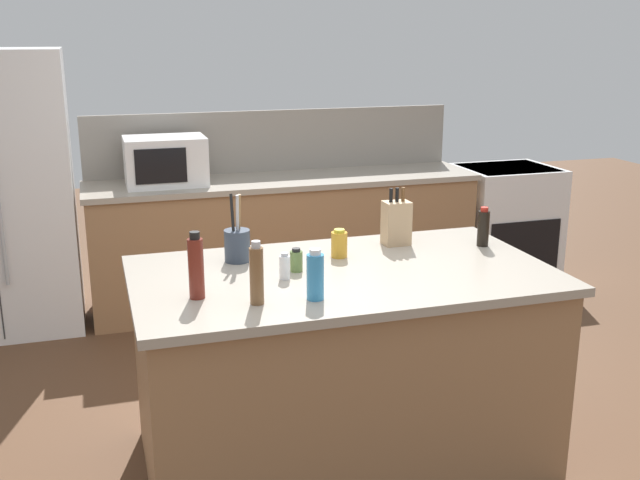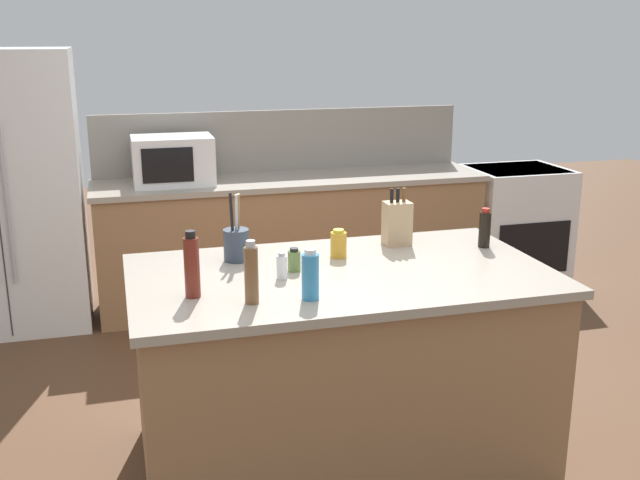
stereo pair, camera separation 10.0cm
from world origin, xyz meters
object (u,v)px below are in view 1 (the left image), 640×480
microwave (165,161)px  utensil_crock (237,244)px  knife_block (396,222)px  dish_soap_bottle (315,276)px  soy_sauce_bottle (483,228)px  pepper_grinder (257,275)px  vinegar_bottle (196,267)px  range_oven (504,222)px  spice_jar_oregano (296,261)px  salt_shaker (285,267)px  honey_jar (339,244)px

microwave → utensil_crock: size_ratio=1.72×
microwave → knife_block: bearing=-63.2°
dish_soap_bottle → knife_block: bearing=46.2°
dish_soap_bottle → soy_sauce_bottle: dish_soap_bottle is taller
pepper_grinder → vinegar_bottle: size_ratio=0.93×
knife_block → utensil_crock: bearing=-177.4°
utensil_crock → range_oven: bearing=36.6°
pepper_grinder → soy_sauce_bottle: (1.26, 0.47, -0.03)m
microwave → utensil_crock: bearing=-86.2°
range_oven → soy_sauce_bottle: (-1.35, -2.02, 0.57)m
microwave → spice_jar_oregano: size_ratio=5.13×
pepper_grinder → salt_shaker: 0.33m
spice_jar_oregano → pepper_grinder: 0.44m
pepper_grinder → dish_soap_bottle: (0.23, -0.02, -0.02)m
vinegar_bottle → honey_jar: bearing=26.8°
knife_block → spice_jar_oregano: (-0.60, -0.27, -0.06)m
salt_shaker → knife_block: bearing=28.3°
soy_sauce_bottle → microwave: bearing=123.8°
salt_shaker → dish_soap_bottle: dish_soap_bottle is taller
salt_shaker → honey_jar: bearing=35.9°
range_oven → knife_block: 2.63m
knife_block → honey_jar: (-0.34, -0.12, -0.05)m
dish_soap_bottle → utensil_crock: bearing=108.3°
range_oven → vinegar_bottle: (-2.82, -2.36, 0.60)m
pepper_grinder → dish_soap_bottle: 0.24m
microwave → pepper_grinder: microwave is taller
microwave → honey_jar: size_ratio=4.02×
soy_sauce_bottle → honey_jar: bearing=177.9°
knife_block → microwave: bearing=116.3°
microwave → soy_sauce_bottle: size_ratio=2.78×
vinegar_bottle → knife_block: bearing=24.6°
soy_sauce_bottle → knife_block: bearing=159.5°
knife_block → utensil_crock: (-0.82, -0.05, -0.03)m
spice_jar_oregano → salt_shaker: 0.12m
microwave → vinegar_bottle: microwave is taller
salt_shaker → pepper_grinder: bearing=-124.5°
salt_shaker → range_oven: bearing=42.6°
range_oven → utensil_crock: (-2.57, -1.91, 0.56)m
honey_jar → soy_sauce_bottle: size_ratio=0.69×
dish_soap_bottle → honey_jar: bearing=62.1°
microwave → utensil_crock: microwave is taller
utensil_crock → pepper_grinder: size_ratio=1.25×
range_oven → knife_block: bearing=-133.3°
range_oven → salt_shaker: 3.34m
knife_block → range_oven: bearing=46.2°
pepper_grinder → vinegar_bottle: vinegar_bottle is taller
range_oven → spice_jar_oregano: size_ratio=8.58×
spice_jar_oregano → dish_soap_bottle: dish_soap_bottle is taller
vinegar_bottle → dish_soap_bottle: bearing=-18.9°
microwave → spice_jar_oregano: (0.35, -2.14, -0.12)m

